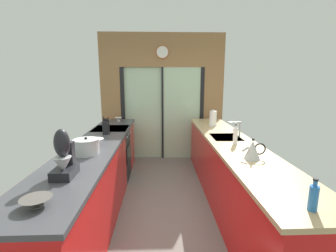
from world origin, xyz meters
TOP-DOWN VIEW (x-y plane):
  - ground_plane at (0.00, 0.60)m, footprint 5.04×7.60m
  - back_wall_unit at (0.00, 2.40)m, footprint 2.64×0.12m
  - left_counter_run at (-0.91, 0.13)m, footprint 0.62×3.80m
  - right_counter_run at (0.91, 0.30)m, footprint 0.62×3.80m
  - sink_faucet at (1.05, 0.55)m, footprint 0.19×0.02m
  - oven_range at (-0.91, 1.25)m, footprint 0.60×0.60m
  - mixing_bowl_near at (-0.89, -1.30)m, footprint 0.20×0.20m
  - mixing_bowl_mid at (-0.89, 0.17)m, footprint 0.21×0.21m
  - mixing_bowl_far at (-0.89, 1.95)m, footprint 0.15×0.15m
  - knife_block at (-0.89, 0.82)m, footprint 0.09×0.14m
  - stand_mixer at (-0.89, -0.81)m, footprint 0.17×0.27m
  - stock_pot at (-0.89, -0.19)m, footprint 0.29×0.29m
  - kettle at (0.89, -0.43)m, footprint 0.26×0.17m
  - soap_bottle_near at (0.89, -1.42)m, footprint 0.06×0.06m
  - soap_bottle_far at (0.89, 0.13)m, footprint 0.06×0.06m
  - paper_towel_roll at (0.89, 1.40)m, footprint 0.14×0.14m

SIDE VIEW (x-z plane):
  - ground_plane at x=0.00m, z-range -0.02..0.00m
  - oven_range at x=-0.91m, z-range 0.00..0.92m
  - right_counter_run at x=0.91m, z-range 0.00..0.92m
  - left_counter_run at x=-0.91m, z-range 0.01..0.93m
  - mixing_bowl_near at x=-0.89m, z-range 0.92..0.98m
  - mixing_bowl_far at x=-0.89m, z-range 0.92..1.00m
  - mixing_bowl_mid at x=-0.89m, z-range 0.92..1.01m
  - stock_pot at x=-0.89m, z-range 0.91..1.11m
  - soap_bottle_near at x=0.89m, z-range 0.90..1.12m
  - kettle at x=0.89m, z-range 0.91..1.13m
  - knife_block at x=-0.89m, z-range 0.89..1.16m
  - soap_bottle_far at x=0.89m, z-range 0.90..1.17m
  - paper_towel_roll at x=0.89m, z-range 0.90..1.20m
  - sink_faucet at x=1.05m, z-range 0.96..1.19m
  - stand_mixer at x=-0.89m, z-range 0.87..1.29m
  - back_wall_unit at x=0.00m, z-range 0.17..2.87m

